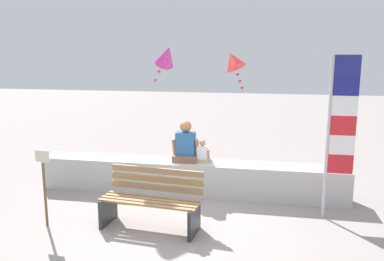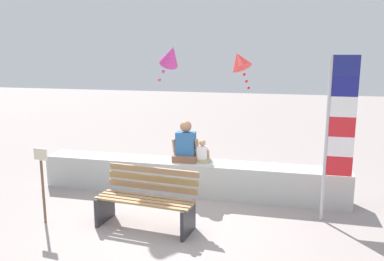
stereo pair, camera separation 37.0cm
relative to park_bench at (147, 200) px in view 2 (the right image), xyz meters
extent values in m
plane|color=gray|center=(0.31, 0.21, -0.41)|extent=(40.00, 40.00, 0.00)
cube|color=#B2B5B0|center=(0.31, 1.56, -0.10)|extent=(5.76, 0.58, 0.63)
cube|color=#9F7D4B|center=(-0.03, -0.25, 0.04)|extent=(1.53, 0.23, 0.03)
cube|color=#A77356|center=(-0.01, -0.14, 0.04)|extent=(1.53, 0.23, 0.03)
cube|color=#967F4C|center=(0.00, -0.03, 0.04)|extent=(1.53, 0.23, 0.03)
cube|color=#9E7156|center=(0.01, 0.09, 0.04)|extent=(1.53, 0.23, 0.03)
cube|color=#A17E56|center=(0.02, 0.19, 0.16)|extent=(1.53, 0.21, 0.10)
cube|color=#9E7C4A|center=(0.02, 0.22, 0.29)|extent=(1.53, 0.21, 0.10)
cube|color=#9D7A57|center=(0.03, 0.24, 0.42)|extent=(1.53, 0.21, 0.10)
cube|color=#2D2D33|center=(-0.71, -0.01, -0.19)|extent=(0.11, 0.53, 0.45)
cube|color=#2D2D33|center=(0.69, -0.16, -0.19)|extent=(0.11, 0.53, 0.45)
cube|color=brown|center=(0.22, 1.58, 0.28)|extent=(0.46, 0.37, 0.12)
cube|color=#2B5F99|center=(0.22, 1.58, 0.56)|extent=(0.35, 0.23, 0.44)
cylinder|color=#A17253|center=(0.00, 1.56, 0.51)|extent=(0.07, 0.17, 0.32)
cylinder|color=#A17253|center=(0.43, 1.56, 0.51)|extent=(0.07, 0.17, 0.32)
sphere|color=#A17253|center=(0.22, 1.58, 0.88)|extent=(0.22, 0.22, 0.22)
cube|color=tan|center=(0.53, 1.58, 0.25)|extent=(0.25, 0.21, 0.07)
cube|color=white|center=(0.53, 1.58, 0.40)|extent=(0.19, 0.13, 0.24)
cylinder|color=tan|center=(0.41, 1.57, 0.37)|extent=(0.04, 0.10, 0.17)
cylinder|color=tan|center=(0.65, 1.57, 0.37)|extent=(0.04, 0.10, 0.17)
sphere|color=tan|center=(0.53, 1.58, 0.58)|extent=(0.12, 0.12, 0.12)
cylinder|color=#B7B7BC|center=(2.65, 0.86, 0.90)|extent=(0.05, 0.05, 2.62)
cube|color=red|center=(2.87, 0.86, 0.50)|extent=(0.39, 0.02, 0.31)
cube|color=white|center=(2.87, 0.86, 0.81)|extent=(0.39, 0.02, 0.31)
cube|color=red|center=(2.87, 0.86, 1.12)|extent=(0.39, 0.02, 0.31)
cube|color=white|center=(2.87, 0.86, 1.43)|extent=(0.39, 0.02, 0.31)
cube|color=navy|center=(2.87, 0.86, 1.74)|extent=(0.39, 0.02, 0.31)
cube|color=navy|center=(2.87, 0.86, 2.05)|extent=(0.39, 0.02, 0.31)
cone|color=red|center=(0.81, 4.77, 2.02)|extent=(0.83, 0.79, 0.62)
sphere|color=red|center=(0.87, 4.85, 1.84)|extent=(0.08, 0.08, 0.08)
sphere|color=red|center=(0.92, 4.94, 1.66)|extent=(0.08, 0.08, 0.08)
sphere|color=red|center=(0.97, 5.02, 1.48)|extent=(0.08, 0.08, 0.08)
sphere|color=red|center=(1.03, 5.11, 1.30)|extent=(0.08, 0.08, 0.08)
cone|color=#DB3D9E|center=(-0.58, 3.34, 2.16)|extent=(0.75, 0.76, 0.63)
sphere|color=#D04A91|center=(-0.65, 3.27, 1.98)|extent=(0.08, 0.08, 0.08)
sphere|color=#D04A91|center=(-0.72, 3.20, 1.80)|extent=(0.08, 0.08, 0.08)
sphere|color=#D04A91|center=(-0.79, 3.13, 1.62)|extent=(0.08, 0.08, 0.08)
cylinder|color=brown|center=(-1.61, -0.28, 0.10)|extent=(0.04, 0.04, 1.02)
cube|color=beige|center=(-1.61, -0.28, 0.71)|extent=(0.24, 0.05, 0.18)
camera|label=1|loc=(1.67, -5.58, 2.26)|focal=37.42mm
camera|label=2|loc=(2.03, -5.51, 2.26)|focal=37.42mm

